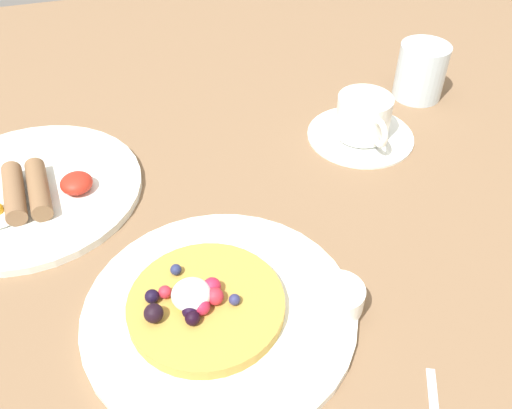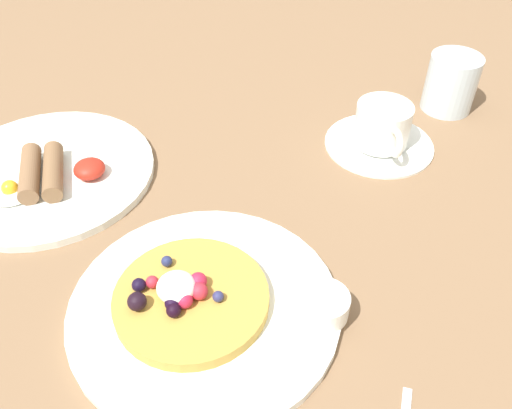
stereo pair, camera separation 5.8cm
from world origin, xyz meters
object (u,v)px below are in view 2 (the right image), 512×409
at_px(water_glass, 451,83).
at_px(pancake_plate, 205,307).
at_px(coffee_saucer, 379,143).
at_px(syrup_ramekin, 324,305).
at_px(coffee_cup, 383,124).
at_px(breakfast_plate, 48,173).

bearing_deg(water_glass, pancake_plate, -140.99).
height_order(coffee_saucer, water_glass, water_glass).
xyz_separation_m(syrup_ramekin, coffee_cup, (0.15, 0.27, 0.01)).
height_order(pancake_plate, coffee_saucer, pancake_plate).
xyz_separation_m(pancake_plate, syrup_ramekin, (0.11, -0.03, 0.02)).
bearing_deg(pancake_plate, breakfast_plate, 126.51).
xyz_separation_m(breakfast_plate, coffee_saucer, (0.45, -0.00, -0.00)).
height_order(syrup_ramekin, coffee_cup, coffee_cup).
bearing_deg(syrup_ramekin, breakfast_plate, 137.02).
distance_m(syrup_ramekin, coffee_saucer, 0.31).
bearing_deg(breakfast_plate, syrup_ramekin, -42.98).
xyz_separation_m(pancake_plate, coffee_saucer, (0.26, 0.24, -0.00)).
relative_size(pancake_plate, coffee_cup, 2.60).
bearing_deg(coffee_saucer, breakfast_plate, 179.45).
height_order(syrup_ramekin, breakfast_plate, syrup_ramekin).
bearing_deg(coffee_saucer, coffee_cup, -89.62).
distance_m(breakfast_plate, coffee_saucer, 0.45).
relative_size(pancake_plate, water_glass, 3.25).
bearing_deg(breakfast_plate, pancake_plate, -53.49).
distance_m(breakfast_plate, coffee_cup, 0.45).
xyz_separation_m(syrup_ramekin, water_glass, (0.28, 0.35, 0.02)).
xyz_separation_m(coffee_saucer, water_glass, (0.13, 0.08, 0.04)).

